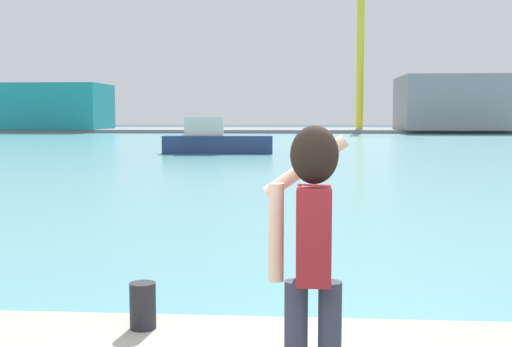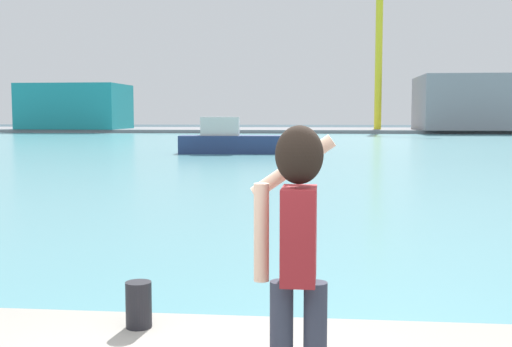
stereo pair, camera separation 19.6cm
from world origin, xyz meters
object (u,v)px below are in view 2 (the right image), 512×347
object	(u,v)px
person_photographer	(297,241)
port_crane	(384,48)
warehouse_left	(76,107)
harbor_bollard	(139,305)
boat_moored	(231,141)
warehouse_right	(471,103)

from	to	relation	value
person_photographer	port_crane	bearing A→B (deg)	-4.86
warehouse_left	port_crane	xyz separation A→B (m)	(44.10, 0.50, 8.07)
warehouse_left	harbor_bollard	bearing A→B (deg)	-68.18
person_photographer	boat_moored	size ratio (longest dim) A/B	0.25
person_photographer	harbor_bollard	xyz separation A→B (m)	(-1.39, 1.47, -0.87)
person_photographer	harbor_bollard	size ratio (longest dim) A/B	4.44
harbor_bollard	warehouse_left	xyz separation A→B (m)	(-34.18, 85.37, 2.82)
warehouse_left	boat_moored	bearing A→B (deg)	-59.02
warehouse_right	port_crane	distance (m)	14.14
boat_moored	port_crane	bearing A→B (deg)	69.00
boat_moored	port_crane	xyz separation A→B (m)	(14.19, 50.32, 10.92)
person_photographer	port_crane	world-z (taller)	port_crane
boat_moored	port_crane	distance (m)	53.41
person_photographer	boat_moored	bearing A→B (deg)	9.42
person_photographer	warehouse_left	bearing A→B (deg)	22.98
harbor_bollard	warehouse_right	bearing A→B (deg)	75.69
harbor_bollard	warehouse_left	size ratio (longest dim) A/B	0.03
port_crane	person_photographer	bearing A→B (deg)	-95.57
warehouse_right	port_crane	size ratio (longest dim) A/B	0.74
harbor_bollard	boat_moored	world-z (taller)	boat_moored
boat_moored	warehouse_left	xyz separation A→B (m)	(-29.90, 49.82, 2.85)
boat_moored	warehouse_left	size ratio (longest dim) A/B	0.50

